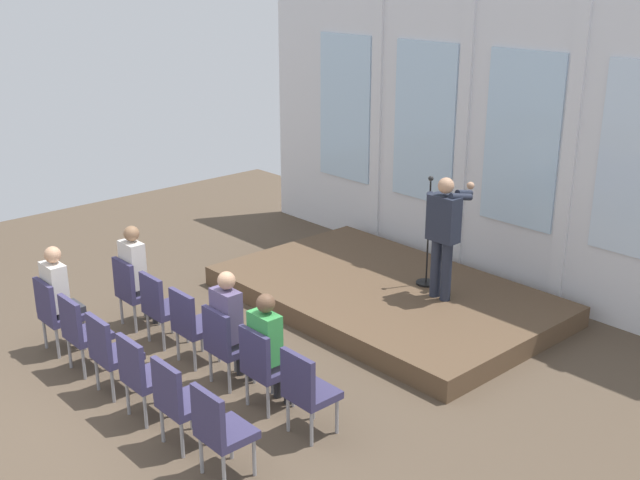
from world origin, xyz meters
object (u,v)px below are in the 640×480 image
mic_stand (427,261)px  chair_r0_c1 (161,304)px  chair_r0_c2 (191,322)px  audience_r0_c3 (231,322)px  audience_r1_c0 (60,293)px  chair_r1_c4 (178,398)px  chair_r0_c0 (133,288)px  audience_r0_c0 (137,271)px  audience_r0_c4 (269,345)px  chair_r1_c2 (110,350)px  chair_r1_c5 (219,427)px  chair_r0_c4 (264,363)px  chair_r1_c1 (81,329)px  chair_r0_c5 (306,388)px  chair_r0_c3 (225,342)px  chair_r1_c3 (142,372)px  speaker (444,229)px  chair_r1_c0 (55,311)px

mic_stand → chair_r0_c1: 3.68m
chair_r0_c2 → audience_r0_c3: audience_r0_c3 is taller
audience_r1_c0 → chair_r1_c4: size_ratio=1.43×
chair_r0_c0 → audience_r0_c0: 0.24m
chair_r0_c2 → audience_r0_c4: bearing=3.4°
audience_r0_c3 → chair_r1_c2: bearing=-121.3°
chair_r0_c0 → chair_r1_c5: (3.42, -1.05, 0.00)m
chair_r0_c4 → chair_r1_c1: bearing=-153.0°
chair_r0_c2 → chair_r0_c5: (2.05, 0.00, 0.00)m
audience_r1_c0 → chair_r1_c1: 0.72m
chair_r0_c3 → chair_r0_c4: 0.68m
audience_r0_c0 → audience_r0_c3: 2.05m
mic_stand → chair_r1_c3: 4.47m
audience_r1_c0 → chair_r1_c5: audience_r1_c0 is taller
chair_r0_c0 → audience_r0_c3: audience_r0_c3 is taller
chair_r0_c5 → chair_r1_c2: same height
audience_r0_c3 → chair_r1_c5: audience_r0_c3 is taller
chair_r1_c4 → chair_r1_c5: bearing=0.0°
chair_r1_c2 → chair_r0_c5: bearing=27.0°
speaker → chair_r0_c0: speaker is taller
chair_r0_c4 → chair_r0_c2: bearing=180.0°
chair_r0_c0 → chair_r0_c1: (0.68, 0.00, 0.00)m
chair_r0_c1 → chair_r1_c0: 1.25m
audience_r0_c3 → chair_r0_c1: bearing=-176.7°
chair_r0_c3 → speaker: bearing=82.4°
mic_stand → audience_r0_c0: (-2.04, -3.34, 0.14)m
chair_r0_c2 → chair_r1_c1: 1.25m
audience_r0_c0 → audience_r0_c4: bearing=0.1°
audience_r0_c3 → chair_r1_c1: audience_r0_c3 is taller
chair_r0_c1 → chair_r0_c5: same height
chair_r0_c5 → chair_r1_c3: same height
chair_r1_c1 → chair_r1_c4: bearing=0.0°
chair_r1_c0 → audience_r0_c3: bearing=28.7°
mic_stand → audience_r0_c3: mic_stand is taller
speaker → audience_r0_c4: size_ratio=1.26×
chair_r1_c4 → chair_r1_c2: bearing=180.0°
mic_stand → chair_r0_c3: 3.42m
audience_r1_c0 → mic_stand: bearing=65.1°
chair_r1_c4 → chair_r0_c3: bearing=123.2°
chair_r0_c5 → chair_r1_c4: bearing=-123.2°
chair_r1_c2 → chair_r1_c5: bearing=0.0°
chair_r0_c4 → audience_r1_c0: size_ratio=0.70×
chair_r1_c2 → chair_r0_c3: bearing=56.8°
speaker → mic_stand: bearing=153.6°
mic_stand → chair_r1_c1: (-1.36, -4.47, -0.08)m
audience_r0_c4 → chair_r1_c3: bearing=-121.2°
mic_stand → chair_r1_c3: bearing=-89.8°
audience_r0_c3 → audience_r0_c4: bearing=0.2°
chair_r1_c0 → chair_r1_c2: (1.37, 0.00, 0.00)m
speaker → chair_r1_c4: 4.32m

